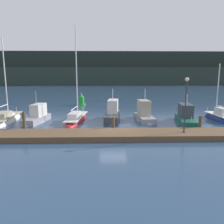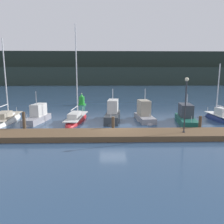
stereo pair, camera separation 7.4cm
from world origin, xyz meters
TOP-DOWN VIEW (x-y plane):
  - ground_plane at (0.00, 0.00)m, footprint 400.00×400.00m
  - dock at (0.00, -1.87)m, footprint 41.57×2.80m
  - mooring_pile_1 at (-8.01, -0.22)m, footprint 0.28×0.28m
  - mooring_pile_2 at (0.00, -0.22)m, footprint 0.28×0.28m
  - mooring_pile_3 at (8.01, -0.22)m, footprint 0.28×0.28m
  - sailboat_berth_2 at (-11.72, 4.49)m, footprint 2.42×7.41m
  - motorboat_berth_3 at (-8.19, 4.12)m, footprint 2.29×5.04m
  - sailboat_berth_4 at (-4.01, 4.84)m, footprint 2.41×7.84m
  - motorboat_berth_5 at (0.11, 4.59)m, footprint 2.19×5.66m
  - motorboat_berth_6 at (3.72, 4.69)m, footprint 2.06×4.90m
  - motorboat_berth_7 at (8.05, 3.42)m, footprint 2.76×6.12m
  - sailboat_berth_8 at (12.22, 4.67)m, footprint 1.51×5.19m
  - channel_buoy at (-4.78, 17.31)m, footprint 1.41×1.41m
  - dock_lamppost at (5.86, -2.07)m, footprint 0.32×0.32m
  - hillside_backdrop at (-0.59, 90.57)m, footprint 240.00×23.00m

SIDE VIEW (x-z plane):
  - ground_plane at x=0.00m, z-range 0.00..0.00m
  - sailboat_berth_2 at x=-11.72m, z-range -4.81..5.01m
  - sailboat_berth_4 at x=-4.01m, z-range -5.49..5.74m
  - sailboat_berth_8 at x=12.22m, z-range -3.40..3.71m
  - dock at x=0.00m, z-range 0.00..0.45m
  - motorboat_berth_3 at x=-8.19m, z-range -1.58..2.32m
  - motorboat_berth_7 at x=8.05m, z-range -1.44..2.19m
  - motorboat_berth_6 at x=3.72m, z-range -1.62..2.50m
  - motorboat_berth_5 at x=0.11m, z-range -1.61..2.54m
  - mooring_pile_2 at x=0.00m, z-range 0.00..1.42m
  - mooring_pile_3 at x=8.01m, z-range 0.00..1.45m
  - channel_buoy at x=-4.78m, z-range -0.25..1.77m
  - mooring_pile_1 at x=-8.01m, z-range 0.00..1.91m
  - dock_lamppost at x=5.86m, z-range 1.17..5.71m
  - hillside_backdrop at x=-0.59m, z-range -0.60..14.79m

